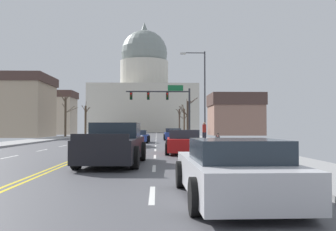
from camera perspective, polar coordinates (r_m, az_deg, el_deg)
name	(u,v)px	position (r m, az deg, el deg)	size (l,w,h in m)	color
ground	(114,144)	(32.55, -8.03, -4.21)	(20.00, 180.00, 0.20)	#4E4E53
signal_gantry	(166,100)	(46.88, -0.28, 2.37)	(7.91, 0.41, 6.45)	#28282D
street_lamp_right	(202,88)	(36.82, 5.06, 4.14)	(2.45, 0.24, 8.58)	#333338
capitol_building	(144,95)	(107.82, -3.58, 3.15)	(28.81, 21.80, 31.13)	beige
sedan_near_00	(173,134)	(41.84, 0.77, -2.86)	(2.07, 4.68, 1.28)	navy
sedan_near_01	(139,137)	(35.08, -4.41, -3.19)	(2.03, 4.34, 1.15)	navy
sedan_near_02	(130,139)	(28.29, -5.76, -3.46)	(1.95, 4.24, 1.23)	silver
sedan_near_03	(184,142)	(20.82, 2.36, -4.06)	(2.10, 4.34, 1.29)	#B71414
pickup_truck_near_04	(113,145)	(15.05, -8.16, -4.44)	(2.44, 5.61, 1.62)	black
sedan_near_05	(233,171)	(7.83, 9.71, -8.18)	(2.13, 4.72, 1.22)	silver
sedan_oncoming_00	(120,133)	(54.24, -7.18, -2.63)	(2.19, 4.39, 1.20)	navy
sedan_oncoming_01	(125,132)	(65.54, -6.45, -2.47)	(2.10, 4.44, 1.17)	#6B6056
sedan_oncoming_02	(130,131)	(75.05, -5.70, -2.37)	(2.06, 4.32, 1.18)	silver
flank_building_01	(39,113)	(76.68, -18.73, 0.41)	(13.75, 6.75, 8.20)	#B2A38E
flank_building_02	(235,114)	(67.18, 10.02, 0.19)	(8.94, 8.60, 7.14)	#8C6656
bare_tree_00	(188,117)	(54.80, 2.96, -0.25)	(2.63, 2.33, 5.43)	#423328
bare_tree_01	(65,115)	(53.01, -15.09, 0.12)	(2.70, 1.51, 6.19)	#4C3D2D
bare_tree_02	(184,120)	(72.07, 2.45, -0.72)	(2.37, 2.12, 5.66)	#4C3D2D
bare_tree_03	(86,119)	(62.24, -12.23, -0.54)	(1.35, 2.31, 5.45)	#4C3D2D
bare_tree_04	(179,120)	(80.84, 1.72, -0.64)	(1.63, 2.08, 6.05)	#423328
pedestrian_00	(204,131)	(33.47, 5.46, -2.29)	(0.35, 0.34, 1.73)	black
bicycle_parked	(218,140)	(28.85, 7.44, -3.61)	(0.12, 1.77, 0.85)	black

